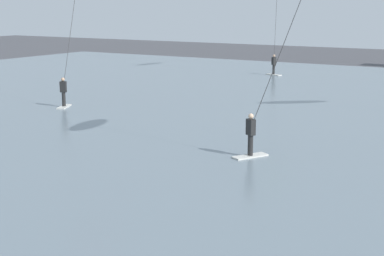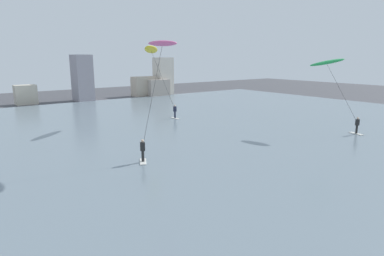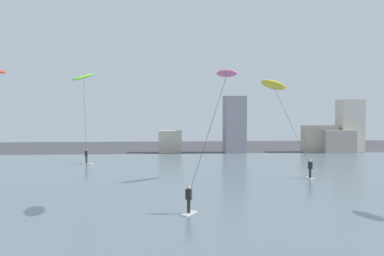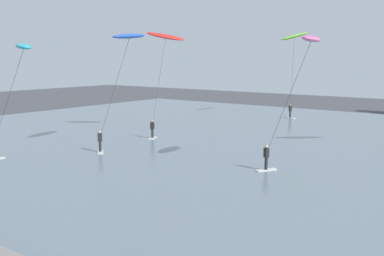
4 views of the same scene
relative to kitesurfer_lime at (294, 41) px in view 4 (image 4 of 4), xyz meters
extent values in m
cube|color=slate|center=(12.82, -16.96, -9.04)|extent=(84.00, 52.00, 0.10)
cube|color=silver|center=(0.43, -1.37, -8.96)|extent=(1.47, 0.86, 0.06)
cylinder|color=black|center=(0.43, -1.37, -8.54)|extent=(0.20, 0.20, 0.78)
cube|color=black|center=(0.43, -1.37, -7.85)|extent=(0.32, 0.39, 0.60)
sphere|color=tan|center=(0.43, -1.37, -7.44)|extent=(0.20, 0.20, 0.20)
cylinder|color=#333333|center=(0.20, -0.64, -3.74)|extent=(0.49, 1.49, 8.32)
ellipsoid|color=#7AD133|center=(-0.03, 0.09, 0.56)|extent=(2.89, 4.12, 1.48)
cylinder|color=#333333|center=(-5.48, -33.78, -4.62)|extent=(2.52, 1.18, 6.58)
ellipsoid|color=#28B2C6|center=(-4.24, -33.20, -1.18)|extent=(3.22, 2.34, 0.63)
cube|color=silver|center=(-3.49, -21.35, -8.96)|extent=(1.01, 1.45, 0.06)
cylinder|color=black|center=(-3.49, -21.35, -8.54)|extent=(0.20, 0.20, 0.78)
cube|color=black|center=(-3.49, -21.35, -7.85)|extent=(0.40, 0.35, 0.60)
sphere|color=tan|center=(-3.49, -21.35, -7.44)|extent=(0.20, 0.20, 0.20)
cylinder|color=#333333|center=(-3.77, -20.05, -4.03)|extent=(0.60, 2.62, 7.75)
ellipsoid|color=red|center=(-4.06, -18.76, -0.01)|extent=(3.38, 3.21, 1.21)
cube|color=silver|center=(10.05, -25.75, -8.96)|extent=(1.05, 1.44, 0.06)
cylinder|color=black|center=(10.05, -25.75, -8.54)|extent=(0.20, 0.20, 0.78)
cube|color=black|center=(10.05, -25.75, -7.85)|extent=(0.40, 0.35, 0.60)
sphere|color=beige|center=(10.05, -25.75, -7.44)|extent=(0.20, 0.20, 0.20)
cylinder|color=#333333|center=(11.20, -25.32, -4.42)|extent=(2.34, 0.90, 6.96)
ellipsoid|color=pink|center=(12.36, -24.88, -0.80)|extent=(1.43, 3.02, 0.54)
cube|color=silver|center=(-2.65, -28.21, -8.96)|extent=(1.35, 1.24, 0.06)
cylinder|color=black|center=(-2.65, -28.21, -8.54)|extent=(0.20, 0.20, 0.78)
cube|color=black|center=(-2.65, -28.21, -7.85)|extent=(0.39, 0.40, 0.60)
sphere|color=beige|center=(-2.65, -28.21, -7.44)|extent=(0.20, 0.20, 0.20)
cylinder|color=#333333|center=(-1.88, -27.33, -4.20)|extent=(1.58, 1.81, 7.42)
ellipsoid|color=blue|center=(-1.10, -26.44, -0.34)|extent=(1.82, 3.99, 0.65)
camera|label=1|loc=(19.09, -44.86, -3.42)|focal=54.37mm
camera|label=2|loc=(-0.51, -45.34, -1.80)|focal=30.63mm
camera|label=3|loc=(8.37, -52.50, -2.80)|focal=43.70mm
camera|label=4|loc=(23.23, -51.24, -1.89)|focal=42.86mm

